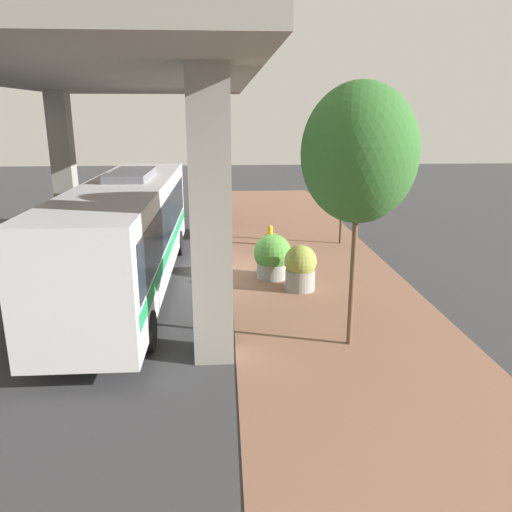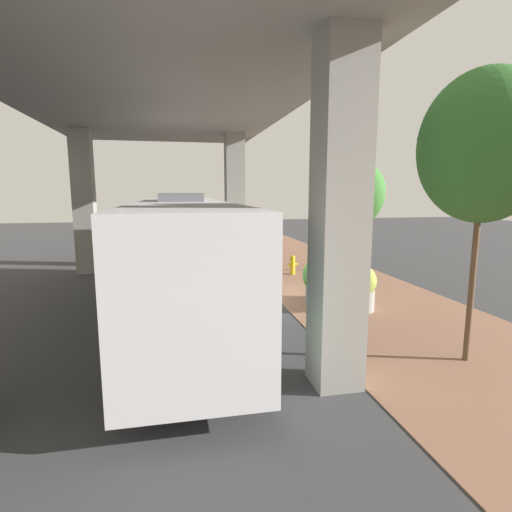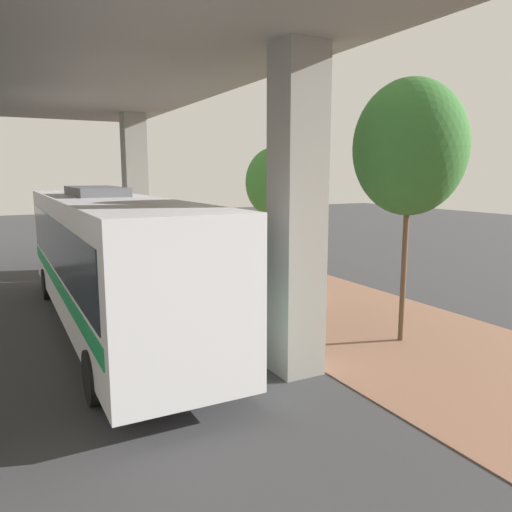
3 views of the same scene
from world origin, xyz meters
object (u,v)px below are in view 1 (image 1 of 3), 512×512
planter_front (300,268)px  street_tree_near (344,159)px  planter_middle (272,257)px  street_tree_far (359,154)px  bus (128,229)px  fire_hydrant (270,235)px

planter_front → street_tree_near: street_tree_near is taller
planter_middle → street_tree_far: size_ratio=0.25×
bus → street_tree_far: bearing=143.9°
fire_hydrant → planter_front: 5.86m
bus → planter_front: 5.67m
bus → fire_hydrant: 7.59m
fire_hydrant → street_tree_near: 4.52m
fire_hydrant → street_tree_far: (-1.06, 9.90, 4.24)m
street_tree_far → fire_hydrant: bearing=-83.9°
bus → street_tree_near: bearing=-146.1°
fire_hydrant → planter_middle: planter_middle is taller
bus → planter_front: bearing=175.7°
planter_front → street_tree_far: size_ratio=0.24×
planter_front → planter_middle: (0.78, -1.31, 0.01)m
planter_front → street_tree_near: size_ratio=0.29×
planter_front → planter_middle: planter_middle is taller
fire_hydrant → street_tree_near: (-3.14, -0.10, 3.26)m
fire_hydrant → planter_front: planter_front is taller
planter_middle → street_tree_near: street_tree_near is taller
planter_middle → street_tree_near: 6.49m
bus → street_tree_near: size_ratio=2.45×
street_tree_near → street_tree_far: street_tree_far is taller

